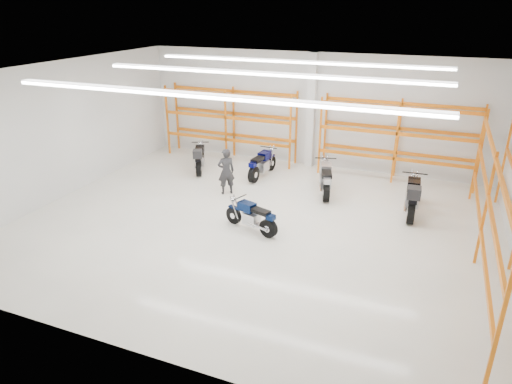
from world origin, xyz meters
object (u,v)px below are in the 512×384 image
at_px(motorcycle_main, 253,217).
at_px(structural_column, 311,111).
at_px(motorcycle_back_b, 261,165).
at_px(motorcycle_back_c, 326,180).
at_px(standing_man, 226,171).
at_px(motorcycle_back_d, 412,197).
at_px(motorcycle_back_a, 199,159).

height_order(motorcycle_main, structural_column, structural_column).
relative_size(motorcycle_back_b, motorcycle_back_c, 0.96).
distance_m(motorcycle_back_c, structural_column, 3.49).
bearing_deg(motorcycle_main, standing_man, 130.10).
height_order(motorcycle_back_b, motorcycle_back_d, motorcycle_back_d).
bearing_deg(motorcycle_back_b, motorcycle_back_a, -172.65).
height_order(motorcycle_back_a, structural_column, structural_column).
distance_m(motorcycle_back_b, motorcycle_back_c, 2.77).
distance_m(motorcycle_main, structural_column, 6.56).
distance_m(motorcycle_back_b, structural_column, 2.97).
bearing_deg(motorcycle_main, motorcycle_back_a, 134.51).
relative_size(motorcycle_back_c, structural_column, 0.49).
xyz_separation_m(motorcycle_back_a, structural_column, (3.82, 2.33, 1.72)).
bearing_deg(motorcycle_main, motorcycle_back_b, 108.10).
xyz_separation_m(motorcycle_back_a, standing_man, (1.96, -1.66, 0.29)).
height_order(motorcycle_back_b, motorcycle_back_c, motorcycle_back_c).
height_order(motorcycle_back_d, structural_column, structural_column).
relative_size(motorcycle_back_a, structural_column, 0.46).
bearing_deg(motorcycle_back_a, motorcycle_main, -45.49).
xyz_separation_m(motorcycle_main, standing_man, (-1.95, 2.31, 0.38)).
relative_size(motorcycle_main, motorcycle_back_d, 0.75).
xyz_separation_m(motorcycle_back_b, standing_man, (-0.54, -1.98, 0.33)).
bearing_deg(motorcycle_back_a, structural_column, 31.38).
relative_size(motorcycle_back_b, standing_man, 1.30).
relative_size(motorcycle_back_d, structural_column, 0.55).
distance_m(motorcycle_back_d, standing_man, 6.18).
bearing_deg(standing_man, motorcycle_main, 90.94).
distance_m(motorcycle_back_a, motorcycle_back_d, 8.19).
xyz_separation_m(motorcycle_back_d, structural_column, (-4.30, 3.44, 1.65)).
distance_m(motorcycle_main, motorcycle_back_d, 5.09).
relative_size(motorcycle_main, motorcycle_back_a, 0.90).
xyz_separation_m(motorcycle_main, motorcycle_back_d, (4.20, 2.87, 0.17)).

